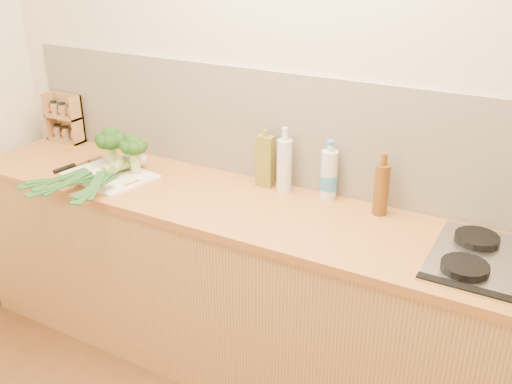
# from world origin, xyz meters

# --- Properties ---
(room_shell) EXTENTS (3.50, 3.50, 3.50)m
(room_shell) POSITION_xyz_m (0.00, 1.49, 1.17)
(room_shell) COLOR beige
(room_shell) RESTS_ON ground
(counter) EXTENTS (3.20, 0.62, 0.90)m
(counter) POSITION_xyz_m (0.00, 1.20, 0.45)
(counter) COLOR tan
(counter) RESTS_ON ground
(chopping_board) EXTENTS (0.47, 0.38, 0.01)m
(chopping_board) POSITION_xyz_m (-0.85, 1.14, 0.91)
(chopping_board) COLOR white
(chopping_board) RESTS_ON counter
(broccoli_left) EXTENTS (0.16, 0.16, 0.20)m
(broccoli_left) POSITION_xyz_m (-0.93, 1.25, 1.05)
(broccoli_left) COLOR #A7C975
(broccoli_left) RESTS_ON chopping_board
(broccoli_right) EXTENTS (0.14, 0.14, 0.20)m
(broccoli_right) POSITION_xyz_m (-0.75, 1.22, 1.05)
(broccoli_right) COLOR #A7C975
(broccoli_right) RESTS_ON chopping_board
(leek_front) EXTENTS (0.33, 0.59, 0.04)m
(leek_front) POSITION_xyz_m (-0.89, 1.10, 0.94)
(leek_front) COLOR white
(leek_front) RESTS_ON chopping_board
(leek_mid) EXTENTS (0.20, 0.64, 0.04)m
(leek_mid) POSITION_xyz_m (-0.83, 1.07, 0.95)
(leek_mid) COLOR white
(leek_mid) RESTS_ON chopping_board
(leek_back) EXTENTS (0.25, 0.61, 0.04)m
(leek_back) POSITION_xyz_m (-0.77, 1.07, 0.97)
(leek_back) COLOR white
(leek_back) RESTS_ON chopping_board
(chefs_knife) EXTENTS (0.07, 0.31, 0.02)m
(chefs_knife) POSITION_xyz_m (-1.11, 1.12, 0.91)
(chefs_knife) COLOR silver
(chefs_knife) RESTS_ON counter
(spice_rack) EXTENTS (0.23, 0.09, 0.28)m
(spice_rack) POSITION_xyz_m (-1.45, 1.44, 1.02)
(spice_rack) COLOR #AB8449
(spice_rack) RESTS_ON counter
(oil_tin) EXTENTS (0.08, 0.05, 0.28)m
(oil_tin) POSITION_xyz_m (-0.12, 1.42, 1.03)
(oil_tin) COLOR olive
(oil_tin) RESTS_ON counter
(glass_bottle) EXTENTS (0.07, 0.07, 0.31)m
(glass_bottle) POSITION_xyz_m (-0.02, 1.41, 1.03)
(glass_bottle) COLOR silver
(glass_bottle) RESTS_ON counter
(amber_bottle) EXTENTS (0.06, 0.06, 0.28)m
(amber_bottle) POSITION_xyz_m (0.45, 1.39, 1.02)
(amber_bottle) COLOR #5E3712
(amber_bottle) RESTS_ON counter
(water_bottle) EXTENTS (0.08, 0.08, 0.26)m
(water_bottle) POSITION_xyz_m (0.20, 1.43, 1.01)
(water_bottle) COLOR silver
(water_bottle) RESTS_ON counter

